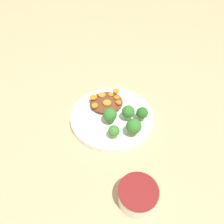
# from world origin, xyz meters

# --- Properties ---
(ground_plane) EXTENTS (4.00, 4.00, 0.00)m
(ground_plane) POSITION_xyz_m (0.00, 0.00, 0.00)
(ground_plane) COLOR tan
(plate) EXTENTS (0.29, 0.29, 0.03)m
(plate) POSITION_xyz_m (0.00, 0.00, 0.01)
(plate) COLOR white
(plate) RESTS_ON ground_plane
(dip_bowl) EXTENTS (0.10, 0.10, 0.06)m
(dip_bowl) POSITION_xyz_m (-0.29, -0.02, 0.03)
(dip_bowl) COLOR white
(dip_bowl) RESTS_ON ground_plane
(stew_mound) EXTENTS (0.11, 0.12, 0.02)m
(stew_mound) POSITION_xyz_m (0.05, 0.01, 0.03)
(stew_mound) COLOR brown
(stew_mound) RESTS_ON plate
(broccoli_floret_0) EXTENTS (0.05, 0.05, 0.06)m
(broccoli_floret_0) POSITION_xyz_m (-0.03, 0.01, 0.06)
(broccoli_floret_0) COLOR #759E51
(broccoli_floret_0) RESTS_ON plate
(broccoli_floret_1) EXTENTS (0.05, 0.05, 0.06)m
(broccoli_floret_1) POSITION_xyz_m (-0.09, -0.05, 0.06)
(broccoli_floret_1) COLOR #759E51
(broccoli_floret_1) RESTS_ON plate
(broccoli_floret_2) EXTENTS (0.04, 0.04, 0.06)m
(broccoli_floret_2) POSITION_xyz_m (-0.03, -0.05, 0.05)
(broccoli_floret_2) COLOR #7FA85B
(broccoli_floret_2) RESTS_ON plate
(broccoli_floret_3) EXTENTS (0.04, 0.04, 0.05)m
(broccoli_floret_3) POSITION_xyz_m (-0.09, 0.01, 0.05)
(broccoli_floret_3) COLOR #7FA85B
(broccoli_floret_3) RESTS_ON plate
(broccoli_floret_4) EXTENTS (0.04, 0.04, 0.05)m
(broccoli_floret_4) POSITION_xyz_m (-0.04, -0.09, 0.05)
(broccoli_floret_4) COLOR #7FA85B
(broccoli_floret_4) RESTS_ON plate
(carrot_slice_0) EXTENTS (0.02, 0.02, 0.01)m
(carrot_slice_0) POSITION_xyz_m (0.03, -0.03, 0.05)
(carrot_slice_0) COLOR orange
(carrot_slice_0) RESTS_ON stew_mound
(carrot_slice_1) EXTENTS (0.02, 0.02, 0.00)m
(carrot_slice_1) POSITION_xyz_m (0.09, -0.03, 0.05)
(carrot_slice_1) COLOR orange
(carrot_slice_1) RESTS_ON stew_mound
(carrot_slice_2) EXTENTS (0.03, 0.03, 0.00)m
(carrot_slice_2) POSITION_xyz_m (0.08, 0.02, 0.05)
(carrot_slice_2) COLOR orange
(carrot_slice_2) RESTS_ON stew_mound
(carrot_slice_3) EXTENTS (0.02, 0.02, 0.01)m
(carrot_slice_3) POSITION_xyz_m (0.06, -0.03, 0.05)
(carrot_slice_3) COLOR orange
(carrot_slice_3) RESTS_ON stew_mound
(carrot_slice_4) EXTENTS (0.03, 0.03, 0.01)m
(carrot_slice_4) POSITION_xyz_m (0.03, 0.01, 0.05)
(carrot_slice_4) COLOR orange
(carrot_slice_4) RESTS_ON stew_mound
(carrot_slice_5) EXTENTS (0.03, 0.03, 0.00)m
(carrot_slice_5) POSITION_xyz_m (0.07, 0.05, 0.05)
(carrot_slice_5) COLOR orange
(carrot_slice_5) RESTS_ON stew_mound
(carrot_slice_6) EXTENTS (0.02, 0.02, 0.00)m
(carrot_slice_6) POSITION_xyz_m (0.08, -0.01, 0.05)
(carrot_slice_6) COLOR orange
(carrot_slice_6) RESTS_ON stew_mound
(carrot_slice_7) EXTENTS (0.02, 0.02, 0.01)m
(carrot_slice_7) POSITION_xyz_m (0.03, 0.05, 0.05)
(carrot_slice_7) COLOR orange
(carrot_slice_7) RESTS_ON stew_mound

